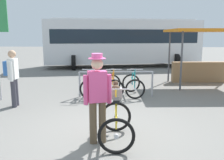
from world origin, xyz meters
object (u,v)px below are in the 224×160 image
Objects in this scene: bus_distant at (123,40)px; market_stall at (203,51)px; racked_bike_blue at (92,85)px; racked_bike_orange at (113,85)px; pedestrian_with_backpack at (13,75)px; person_with_featured_bike at (97,95)px; featured_bicycle at (116,116)px; racked_bike_teal at (133,85)px.

market_stall is at bearing -58.43° from bus_distant.
racked_bike_blue is 0.94× the size of racked_bike_orange.
bus_distant is at bearing 72.56° from pedestrian_with_backpack.
person_with_featured_bike is 11.76m from bus_distant.
featured_bicycle reaches higher than racked_bike_orange.
racked_bike_blue is at bearing 34.22° from pedestrian_with_backpack.
racked_bike_blue is 5.09m from market_stall.
racked_bike_teal is at bearing 83.34° from featured_bicycle.
pedestrian_with_backpack is at bearing -145.78° from racked_bike_blue.
bus_distant reaches higher than pedestrian_with_backpack.
racked_bike_teal is at bearing 5.30° from racked_bike_orange.
featured_bicycle is at bearing 29.97° from person_with_featured_bike.
racked_bike_blue is 0.92× the size of featured_bicycle.
featured_bicycle is at bearing -96.66° from racked_bike_teal.
racked_bike_orange is at bearing 5.30° from racked_bike_blue.
market_stall is (4.39, 2.35, 1.03)m from racked_bike_blue.
racked_bike_orange is at bearing 28.07° from pedestrian_with_backpack.
featured_bicycle is (0.97, -3.48, 0.12)m from racked_bike_blue.
racked_bike_orange is 3.21m from pedestrian_with_backpack.
market_stall reaches higher than featured_bicycle.
bus_distant reaches higher than market_stall.
racked_bike_teal is at bearing 24.00° from pedestrian_with_backpack.
market_stall reaches higher than person_with_featured_bike.
racked_bike_orange is 1.02× the size of racked_bike_teal.
bus_distant is (-0.51, 7.93, 1.37)m from racked_bike_teal.
racked_bike_teal is 0.68× the size of person_with_featured_bike.
featured_bicycle is 11.61m from bus_distant.
featured_bicycle is (-0.42, -3.61, 0.12)m from racked_bike_teal.
racked_bike_orange is 4.46m from market_stall.
market_stall is at bearing 30.21° from pedestrian_with_backpack.
pedestrian_with_backpack is at bearing -149.79° from market_stall.
bus_distant is at bearing 88.77° from person_with_featured_bike.
bus_distant is at bearing 88.65° from racked_bike_orange.
pedestrian_with_backpack reaches higher than featured_bicycle.
pedestrian_with_backpack is at bearing 146.10° from featured_bicycle.
featured_bicycle is 0.75× the size of pedestrian_with_backpack.
racked_bike_blue and racked_bike_teal have the same top height.
racked_bike_orange is 0.36× the size of market_stall.
featured_bicycle reaches higher than racked_bike_blue.
pedestrian_with_backpack is at bearing -156.00° from racked_bike_teal.
racked_bike_blue is 3.78m from person_with_featured_bike.
racked_bike_teal is at bearing 78.70° from person_with_featured_bike.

